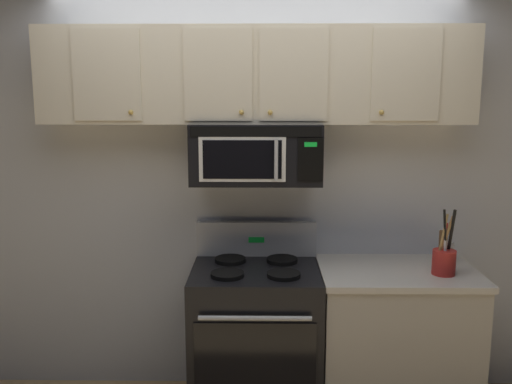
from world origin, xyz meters
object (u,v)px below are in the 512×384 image
(over_range_microwave, at_px, (256,153))
(salt_shaker, at_px, (450,252))
(stove_range, at_px, (256,337))
(pepper_mill, at_px, (443,248))
(utensil_crock_red, at_px, (444,258))

(over_range_microwave, relative_size, salt_shaker, 6.30)
(over_range_microwave, bearing_deg, stove_range, -89.86)
(over_range_microwave, xyz_separation_m, salt_shaker, (1.20, 0.05, -0.62))
(stove_range, bearing_deg, over_range_microwave, 90.14)
(pepper_mill, bearing_deg, salt_shaker, 44.92)
(over_range_microwave, distance_m, pepper_mill, 1.26)
(pepper_mill, bearing_deg, over_range_microwave, 178.99)
(stove_range, xyz_separation_m, utensil_crock_red, (1.08, -0.09, 0.53))
(over_range_microwave, bearing_deg, salt_shaker, 2.40)
(over_range_microwave, distance_m, utensil_crock_red, 1.24)
(salt_shaker, bearing_deg, pepper_mill, -135.08)
(over_range_microwave, bearing_deg, pepper_mill, -1.01)
(utensil_crock_red, bearing_deg, pepper_mill, 75.03)
(stove_range, relative_size, salt_shaker, 9.28)
(utensil_crock_red, bearing_deg, stove_range, 175.37)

